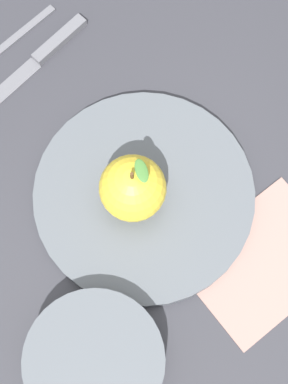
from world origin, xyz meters
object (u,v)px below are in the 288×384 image
object	(u,v)px
side_bowl	(95,361)
linen_napkin	(264,261)
apple	(133,188)
knife	(28,68)
dinner_plate	(144,195)

from	to	relation	value
side_bowl	linen_napkin	size ratio (longest dim) A/B	0.88
apple	knife	bearing A→B (deg)	104.25
linen_napkin	knife	bearing A→B (deg)	115.80
apple	dinner_plate	bearing A→B (deg)	0.75
linen_napkin	dinner_plate	bearing A→B (deg)	127.53
apple	side_bowl	xyz separation A→B (m)	(-0.10, -0.14, -0.03)
dinner_plate	knife	world-z (taller)	dinner_plate
dinner_plate	side_bowl	world-z (taller)	side_bowl
apple	linen_napkin	size ratio (longest dim) A/B	0.52
dinner_plate	apple	bearing A→B (deg)	-179.25
apple	linen_napkin	bearing A→B (deg)	-48.72
dinner_plate	knife	distance (m)	0.21
apple	knife	size ratio (longest dim) A/B	0.38
knife	linen_napkin	distance (m)	0.35
linen_napkin	side_bowl	bearing A→B (deg)	-173.02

